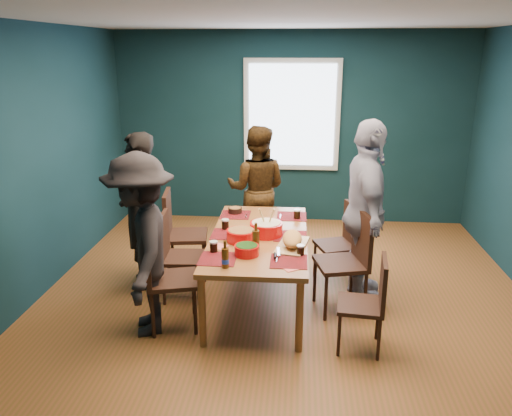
% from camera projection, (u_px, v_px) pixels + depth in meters
% --- Properties ---
extents(room, '(5.01, 5.01, 2.71)m').
position_uv_depth(room, '(287.00, 161.00, 4.98)').
color(room, brown).
rests_on(room, ground).
extents(dining_table, '(0.95, 1.87, 0.71)m').
position_uv_depth(dining_table, '(259.00, 242.00, 4.88)').
color(dining_table, brown).
rests_on(dining_table, floor).
extents(chair_left_far, '(0.50, 0.50, 0.98)m').
position_uv_depth(chair_left_far, '(178.00, 228.00, 5.47)').
color(chair_left_far, black).
rests_on(chair_left_far, floor).
extents(chair_left_mid, '(0.43, 0.43, 0.90)m').
position_uv_depth(chair_left_mid, '(174.00, 250.00, 5.00)').
color(chair_left_mid, black).
rests_on(chair_left_mid, floor).
extents(chair_left_near, '(0.52, 0.52, 0.95)m').
position_uv_depth(chair_left_near, '(162.00, 271.00, 4.44)').
color(chair_left_near, black).
rests_on(chair_left_near, floor).
extents(chair_right_far, '(0.51, 0.51, 0.88)m').
position_uv_depth(chair_right_far, '(344.00, 237.00, 5.35)').
color(chair_right_far, black).
rests_on(chair_right_far, floor).
extents(chair_right_mid, '(0.54, 0.54, 0.99)m').
position_uv_depth(chair_right_mid, '(351.00, 254.00, 4.75)').
color(chair_right_mid, black).
rests_on(chair_right_mid, floor).
extents(chair_right_near, '(0.41, 0.41, 0.83)m').
position_uv_depth(chair_right_near, '(371.00, 297.00, 4.12)').
color(chair_right_near, black).
rests_on(chair_right_near, floor).
extents(person_far_left, '(0.54, 0.68, 1.65)m').
position_uv_depth(person_far_left, '(140.00, 211.00, 5.20)').
color(person_far_left, black).
rests_on(person_far_left, floor).
extents(person_back, '(0.81, 0.65, 1.57)m').
position_uv_depth(person_back, '(257.00, 189.00, 6.17)').
color(person_back, black).
rests_on(person_back, floor).
extents(person_right, '(0.52, 1.10, 1.83)m').
position_uv_depth(person_right, '(366.00, 213.00, 4.85)').
color(person_right, white).
rests_on(person_right, floor).
extents(person_near_left, '(0.87, 1.18, 1.63)m').
position_uv_depth(person_near_left, '(142.00, 245.00, 4.32)').
color(person_near_left, black).
rests_on(person_near_left, floor).
extents(bowl_salad, '(0.28, 0.28, 0.12)m').
position_uv_depth(bowl_salad, '(241.00, 235.00, 4.70)').
color(bowl_salad, red).
rests_on(bowl_salad, dining_table).
extents(bowl_dumpling, '(0.32, 0.32, 0.30)m').
position_uv_depth(bowl_dumpling, '(266.00, 228.00, 4.85)').
color(bowl_dumpling, red).
rests_on(bowl_dumpling, dining_table).
extents(bowl_herbs, '(0.22, 0.22, 0.10)m').
position_uv_depth(bowl_herbs, '(247.00, 250.00, 4.38)').
color(bowl_herbs, red).
rests_on(bowl_herbs, dining_table).
extents(cutting_board, '(0.33, 0.62, 0.13)m').
position_uv_depth(cutting_board, '(292.00, 240.00, 4.57)').
color(cutting_board, tan).
rests_on(cutting_board, dining_table).
extents(small_bowl, '(0.15, 0.15, 0.06)m').
position_uv_depth(small_bowl, '(235.00, 210.00, 5.51)').
color(small_bowl, black).
rests_on(small_bowl, dining_table).
extents(beer_bottle_a, '(0.06, 0.06, 0.24)m').
position_uv_depth(beer_bottle_a, '(225.00, 258.00, 4.12)').
color(beer_bottle_a, '#4A2B0D').
rests_on(beer_bottle_a, dining_table).
extents(beer_bottle_b, '(0.07, 0.07, 0.26)m').
position_uv_depth(beer_bottle_b, '(256.00, 239.00, 4.49)').
color(beer_bottle_b, '#4A2B0D').
rests_on(beer_bottle_b, dining_table).
extents(cola_glass_a, '(0.07, 0.07, 0.10)m').
position_uv_depth(cola_glass_a, '(214.00, 246.00, 4.45)').
color(cola_glass_a, black).
rests_on(cola_glass_a, dining_table).
extents(cola_glass_b, '(0.07, 0.07, 0.10)m').
position_uv_depth(cola_glass_b, '(301.00, 250.00, 4.38)').
color(cola_glass_b, black).
rests_on(cola_glass_b, dining_table).
extents(cola_glass_c, '(0.07, 0.07, 0.10)m').
position_uv_depth(cola_glass_c, '(297.00, 214.00, 5.32)').
color(cola_glass_c, black).
rests_on(cola_glass_c, dining_table).
extents(cola_glass_d, '(0.08, 0.08, 0.11)m').
position_uv_depth(cola_glass_d, '(225.00, 224.00, 5.01)').
color(cola_glass_d, black).
rests_on(cola_glass_d, dining_table).
extents(napkin_a, '(0.14, 0.14, 0.00)m').
position_uv_depth(napkin_a, '(295.00, 235.00, 4.86)').
color(napkin_a, '#FB6C69').
rests_on(napkin_a, dining_table).
extents(napkin_b, '(0.18, 0.18, 0.00)m').
position_uv_depth(napkin_b, '(219.00, 246.00, 4.59)').
color(napkin_b, '#FB6C69').
rests_on(napkin_b, dining_table).
extents(napkin_c, '(0.22, 0.22, 0.00)m').
position_uv_depth(napkin_c, '(291.00, 267.00, 4.16)').
color(napkin_c, '#FB6C69').
rests_on(napkin_c, dining_table).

